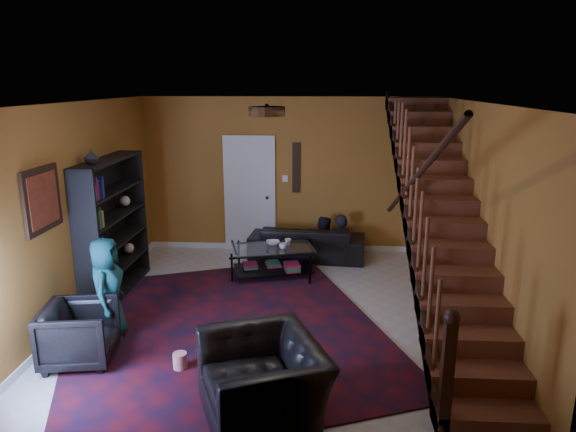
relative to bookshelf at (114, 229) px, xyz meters
name	(u,v)px	position (x,y,z in m)	size (l,w,h in m)	color
floor	(275,313)	(2.40, -0.60, -0.96)	(5.50, 5.50, 0.00)	beige
room	(201,272)	(1.07, 0.73, -0.91)	(5.50, 5.50, 5.50)	#A86525
staircase	(441,216)	(4.53, -0.60, 0.43)	(0.95, 5.02, 3.18)	brown
bookshelf	(114,229)	(0.00, 0.00, 0.00)	(0.35, 1.80, 2.00)	black
door	(250,196)	(1.70, 2.12, 0.06)	(0.82, 0.05, 2.05)	silver
framed_picture	(42,200)	(-0.17, -1.50, 0.79)	(0.04, 0.74, 0.74)	maroon
wall_hanging	(296,168)	(2.55, 2.13, 0.59)	(0.14, 0.03, 0.90)	black
ceiling_fixture	(267,111)	(2.40, -1.40, 1.78)	(0.40, 0.40, 0.10)	#3F2814
rug	(225,329)	(1.81, -1.14, -0.95)	(3.77, 4.31, 0.02)	#4E0E14
sofa	(307,242)	(2.77, 1.70, -0.67)	(2.02, 0.79, 0.59)	black
armchair_left	(80,334)	(0.35, -1.98, -0.62)	(0.73, 0.76, 0.69)	black
armchair_right	(263,382)	(2.49, -2.85, -0.58)	(1.17, 1.02, 0.76)	black
person_adult_a	(340,248)	(3.36, 1.75, -0.79)	(0.45, 0.30, 1.25)	black
person_adult_b	(322,249)	(3.05, 1.75, -0.82)	(0.58, 0.45, 1.20)	black
person_child	(107,289)	(0.45, -1.41, -0.33)	(0.62, 0.41, 1.28)	#164B55
coffee_table	(273,259)	(2.25, 0.77, -0.68)	(1.42, 1.05, 0.48)	black
cup_a	(283,246)	(2.42, 0.71, -0.43)	(0.12, 0.12, 0.09)	#999999
cup_b	(288,242)	(2.48, 0.92, -0.43)	(0.11, 0.11, 0.10)	#999999
bowl	(273,243)	(2.24, 0.93, -0.45)	(0.22, 0.22, 0.06)	#999999
vase	(91,157)	(0.00, -0.50, 1.13)	(0.18, 0.18, 0.19)	#999999
popcorn_bucket	(180,361)	(1.50, -2.08, -0.86)	(0.15, 0.15, 0.18)	red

